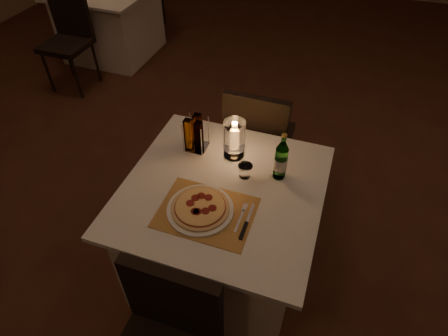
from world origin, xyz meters
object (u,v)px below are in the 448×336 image
(chair_far, at_px, (258,134))
(pizza, at_px, (200,207))
(main_table, at_px, (223,231))
(plate, at_px, (200,210))
(neighbor_table_left, at_px, (111,22))
(water_bottle, at_px, (281,160))
(hurricane_candle, at_px, (234,136))
(tumbler, at_px, (245,171))

(chair_far, xyz_separation_m, pizza, (-0.05, -0.89, 0.22))
(main_table, height_order, plate, plate)
(pizza, bearing_deg, neighbor_table_left, 129.98)
(water_bottle, height_order, hurricane_candle, water_bottle)
(water_bottle, distance_m, neighbor_table_left, 3.30)
(plate, bearing_deg, tumbler, 65.95)
(chair_far, xyz_separation_m, water_bottle, (0.25, -0.54, 0.30))
(main_table, distance_m, neighbor_table_left, 3.21)
(chair_far, bearing_deg, plate, -93.20)
(plate, xyz_separation_m, hurricane_candle, (0.03, 0.44, 0.12))
(plate, bearing_deg, neighbor_table_left, 129.98)
(chair_far, height_order, plate, chair_far)
(main_table, bearing_deg, tumbler, 54.72)
(chair_far, relative_size, plate, 2.81)
(plate, xyz_separation_m, water_bottle, (0.30, 0.35, 0.10))
(hurricane_candle, bearing_deg, plate, -93.54)
(main_table, relative_size, tumbler, 13.22)
(chair_far, relative_size, water_bottle, 3.24)
(chair_far, height_order, water_bottle, water_bottle)
(chair_far, bearing_deg, hurricane_candle, -92.88)
(chair_far, xyz_separation_m, hurricane_candle, (-0.02, -0.46, 0.32))
(tumbler, bearing_deg, plate, -114.05)
(chair_far, xyz_separation_m, plate, (-0.05, -0.89, 0.20))
(tumbler, bearing_deg, chair_far, 97.81)
(pizza, distance_m, tumbler, 0.32)
(water_bottle, xyz_separation_m, neighbor_table_left, (-2.43, 2.18, -0.48))
(main_table, xyz_separation_m, hurricane_candle, (-0.02, 0.26, 0.50))
(chair_far, bearing_deg, main_table, -90.00)
(chair_far, distance_m, water_bottle, 0.67)
(plate, xyz_separation_m, pizza, (-0.00, 0.00, 0.02))
(pizza, xyz_separation_m, neighbor_table_left, (-2.13, 2.54, -0.39))
(tumbler, bearing_deg, hurricane_candle, 126.96)
(pizza, relative_size, water_bottle, 1.01)
(tumbler, xyz_separation_m, hurricane_candle, (-0.11, 0.14, 0.10))
(hurricane_candle, bearing_deg, water_bottle, -16.64)
(hurricane_candle, bearing_deg, chair_far, 87.12)
(neighbor_table_left, bearing_deg, chair_far, -37.04)
(plate, relative_size, neighbor_table_left, 0.32)
(chair_far, height_order, tumbler, chair_far)
(plate, height_order, tumbler, tumbler)
(chair_far, xyz_separation_m, tumbler, (0.08, -0.60, 0.23))
(main_table, height_order, water_bottle, water_bottle)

